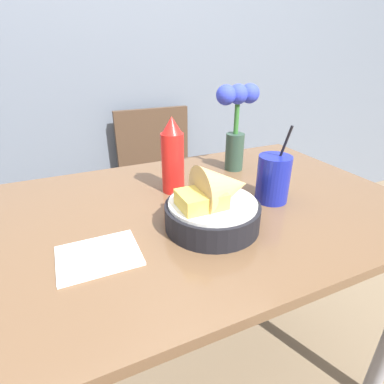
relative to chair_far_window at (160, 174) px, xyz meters
The scene contains 9 objects.
ground_plane 0.96m from the chair_far_window, 103.95° to the right, with size 12.00×12.00×0.00m, color #7A664C.
wall_window 0.84m from the chair_far_window, 134.27° to the left, with size 7.00×0.06×2.60m.
dining_table 0.83m from the chair_far_window, 103.95° to the right, with size 1.27×0.76×0.73m.
chair_far_window is the anchor object (origin of this frame).
food_basket 0.96m from the chair_far_window, 99.72° to the right, with size 0.23×0.23×0.16m.
ketchup_bottle 0.78m from the chair_far_window, 104.40° to the right, with size 0.07×0.07×0.22m.
drink_cup 0.90m from the chair_far_window, 86.41° to the right, with size 0.09×0.09×0.22m.
flower_vase 0.73m from the chair_far_window, 81.99° to the right, with size 0.15×0.06×0.29m.
napkin 1.04m from the chair_far_window, 115.15° to the right, with size 0.16×0.13×0.01m.
Camera 1 is at (-0.26, -0.66, 1.11)m, focal length 28.00 mm.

